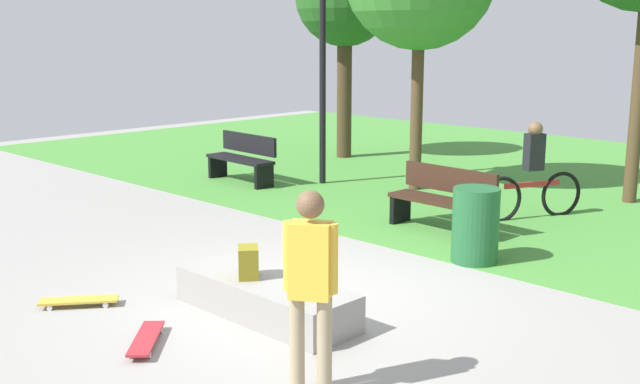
% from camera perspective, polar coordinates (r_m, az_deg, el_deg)
% --- Properties ---
extents(ground_plane, '(28.00, 28.00, 0.00)m').
position_cam_1_polar(ground_plane, '(8.37, -1.52, -7.75)').
color(ground_plane, gray).
extents(grass_lawn, '(26.60, 11.88, 0.01)m').
position_cam_1_polar(grass_lawn, '(14.94, 21.23, 0.26)').
color(grass_lawn, '#478C38').
rests_on(grass_lawn, ground_plane).
extents(concrete_ledge, '(2.06, 0.70, 0.37)m').
position_cam_1_polar(concrete_ledge, '(7.76, -4.12, -7.91)').
color(concrete_ledge, gray).
rests_on(concrete_ledge, ground_plane).
extents(backpack_on_ledge, '(0.34, 0.33, 0.32)m').
position_cam_1_polar(backpack_on_ledge, '(7.75, -5.39, -5.25)').
color(backpack_on_ledge, olive).
rests_on(backpack_on_ledge, concrete_ledge).
extents(skater_performing_trick, '(0.38, 0.34, 1.65)m').
position_cam_1_polar(skater_performing_trick, '(5.90, -0.72, -6.45)').
color(skater_performing_trick, tan).
rests_on(skater_performing_trick, ground_plane).
extents(skateboard_by_ledge, '(0.64, 0.76, 0.08)m').
position_cam_1_polar(skateboard_by_ledge, '(8.41, -17.62, -7.75)').
color(skateboard_by_ledge, gold).
rests_on(skateboard_by_ledge, ground_plane).
extents(skateboard_spare, '(0.71, 0.70, 0.08)m').
position_cam_1_polar(skateboard_spare, '(7.27, -12.90, -10.65)').
color(skateboard_spare, '#A5262D').
rests_on(skateboard_spare, ground_plane).
extents(park_bench_far_left, '(1.62, 0.53, 0.91)m').
position_cam_1_polar(park_bench_far_left, '(11.03, 9.22, -0.45)').
color(park_bench_far_left, '#331E14').
rests_on(park_bench_far_left, ground_plane).
extents(park_bench_center_lawn, '(1.62, 0.56, 0.91)m').
position_cam_1_polar(park_bench_center_lawn, '(14.52, -5.80, 2.61)').
color(park_bench_center_lawn, black).
rests_on(park_bench_center_lawn, ground_plane).
extents(lamp_post, '(0.28, 0.28, 4.55)m').
position_cam_1_polar(lamp_post, '(14.15, 0.20, 11.62)').
color(lamp_post, black).
rests_on(lamp_post, ground_plane).
extents(trash_bin, '(0.58, 0.58, 0.94)m').
position_cam_1_polar(trash_bin, '(9.62, 11.56, -2.45)').
color(trash_bin, '#1E592D').
rests_on(trash_bin, ground_plane).
extents(cyclist_on_bicycle, '(0.82, 1.67, 1.52)m').
position_cam_1_polar(cyclist_on_bicycle, '(12.05, 15.64, 1.04)').
color(cyclist_on_bicycle, black).
rests_on(cyclist_on_bicycle, ground_plane).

